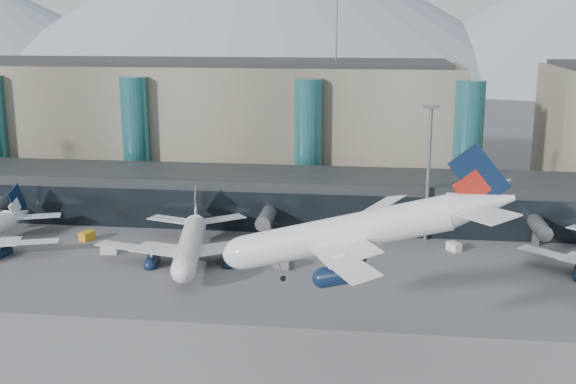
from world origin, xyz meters
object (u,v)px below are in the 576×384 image
at_px(hero_jet, 372,221).
at_px(veh_b, 87,236).
at_px(veh_c, 283,263).
at_px(lightmast_mid, 429,165).
at_px(jet_parked_mid, 191,234).
at_px(veh_g, 454,247).
at_px(veh_d, 372,239).
at_px(veh_a, 109,249).

bearing_deg(hero_jet, veh_b, 147.03).
distance_m(veh_b, veh_c, 40.45).
height_order(lightmast_mid, veh_b, lightmast_mid).
distance_m(lightmast_mid, veh_c, 33.98).
xyz_separation_m(jet_parked_mid, veh_b, (-22.30, 7.38, -3.47)).
xyz_separation_m(veh_c, veh_g, (29.40, 12.99, -0.11)).
relative_size(hero_jet, veh_g, 13.87).
distance_m(lightmast_mid, veh_d, 17.21).
xyz_separation_m(hero_jet, veh_c, (-14.85, 32.17, -16.96)).
distance_m(lightmast_mid, hero_jet, 52.28).
xyz_separation_m(hero_jet, jet_parked_mid, (-31.52, 35.64, -13.55)).
distance_m(jet_parked_mid, veh_c, 17.37).
relative_size(jet_parked_mid, veh_b, 12.38).
xyz_separation_m(veh_a, veh_g, (61.24, 9.47, -0.03)).
distance_m(lightmast_mid, veh_b, 65.57).
relative_size(veh_a, veh_b, 1.00).
relative_size(veh_d, veh_g, 1.16).
relative_size(hero_jet, veh_c, 11.58).
bearing_deg(veh_d, veh_a, 167.73).
bearing_deg(veh_g, veh_c, -100.98).
relative_size(hero_jet, veh_a, 12.92).
xyz_separation_m(lightmast_mid, veh_c, (-24.65, -19.06, -13.54)).
distance_m(veh_a, veh_d, 48.02).
relative_size(veh_a, veh_g, 1.07).
bearing_deg(veh_g, veh_a, -116.04).
distance_m(hero_jet, veh_c, 39.28).
xyz_separation_m(veh_a, veh_c, (31.84, -3.53, 0.08)).
height_order(lightmast_mid, veh_c, lightmast_mid).
height_order(veh_b, veh_g, veh_b).
distance_m(hero_jet, jet_parked_mid, 49.47).
height_order(hero_jet, veh_g, hero_jet).
relative_size(hero_jet, veh_b, 12.97).
height_order(lightmast_mid, veh_d, lightmast_mid).
bearing_deg(veh_b, hero_jet, -107.26).
relative_size(jet_parked_mid, veh_a, 12.33).
height_order(veh_a, veh_c, veh_c).
bearing_deg(veh_c, veh_b, -170.93).
bearing_deg(lightmast_mid, veh_b, -172.65).
bearing_deg(veh_d, lightmast_mid, -5.20).
relative_size(lightmast_mid, veh_d, 8.28).
bearing_deg(veh_d, veh_g, -35.01).
height_order(veh_a, veh_g, veh_a).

